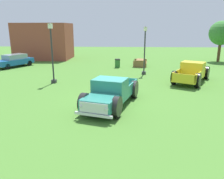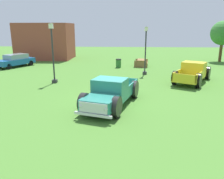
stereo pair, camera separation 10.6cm
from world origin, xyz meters
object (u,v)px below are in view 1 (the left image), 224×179
pickup_truck_foreground (110,94)px  pickup_truck_behind_left (193,72)px  sedan_distant_a (14,60)px  trash_can (117,63)px  picnic_table (140,62)px  oak_tree_east (221,33)px  lamp_post_far (145,50)px  lamp_post_near (52,52)px

pickup_truck_foreground → pickup_truck_behind_left: 9.22m
sedan_distant_a → trash_can: bearing=0.8°
picnic_table → pickup_truck_behind_left: bearing=-62.0°
pickup_truck_behind_left → pickup_truck_foreground: bearing=-133.6°
pickup_truck_foreground → oak_tree_east: bearing=54.5°
pickup_truck_behind_left → lamp_post_far: (-3.72, 2.58, 1.54)m
pickup_truck_foreground → pickup_truck_behind_left: same height
lamp_post_near → picnic_table: 11.28m
pickup_truck_foreground → picnic_table: 14.02m
pickup_truck_foreground → sedan_distant_a: size_ratio=1.22×
pickup_truck_foreground → sedan_distant_a: pickup_truck_foreground is taller
pickup_truck_foreground → sedan_distant_a: bearing=131.9°
lamp_post_near → lamp_post_far: size_ratio=1.05×
picnic_table → trash_can: bearing=-160.2°
lamp_post_near → trash_can: 9.07m
lamp_post_far → trash_can: lamp_post_far is taller
sedan_distant_a → lamp_post_near: 9.99m
pickup_truck_foreground → trash_can: pickup_truck_foreground is taller
lamp_post_near → pickup_truck_foreground: bearing=-48.8°
lamp_post_far → oak_tree_east: bearing=40.8°
sedan_distant_a → trash_can: size_ratio=4.73×
lamp_post_far → sedan_distant_a: bearing=166.2°
oak_tree_east → lamp_post_near: bearing=-144.3°
oak_tree_east → pickup_truck_foreground: bearing=-125.5°
oak_tree_east → sedan_distant_a: bearing=-167.4°
lamp_post_near → trash_can: (4.82, 7.43, -1.93)m
pickup_truck_behind_left → picnic_table: (-3.77, 7.10, -0.26)m
trash_can → pickup_truck_foreground: bearing=-90.3°
lamp_post_near → oak_tree_east: (17.69, 12.69, 1.16)m
lamp_post_far → lamp_post_near: bearing=-152.7°
pickup_truck_behind_left → picnic_table: bearing=118.0°
trash_can → lamp_post_near: bearing=-123.0°
pickup_truck_behind_left → lamp_post_near: size_ratio=1.17×
pickup_truck_behind_left → sedan_distant_a: bearing=161.2°
lamp_post_far → oak_tree_east: size_ratio=0.86×
picnic_table → oak_tree_east: oak_tree_east is taller
picnic_table → sedan_distant_a: bearing=-175.6°
pickup_truck_foreground → oak_tree_east: size_ratio=1.07×
picnic_table → trash_can: (-2.52, -0.91, -0.01)m
lamp_post_far → oak_tree_east: (10.30, 8.88, 1.28)m
lamp_post_far → picnic_table: 4.87m
oak_tree_east → picnic_table: bearing=-157.2°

